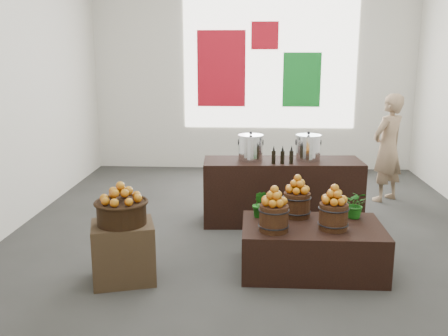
# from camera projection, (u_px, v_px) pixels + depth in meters

# --- Properties ---
(ground) EXTENTS (7.00, 7.00, 0.00)m
(ground) POSITION_uv_depth(u_px,v_px,m) (252.00, 230.00, 6.33)
(ground) COLOR #343432
(ground) RESTS_ON ground
(back_wall) EXTENTS (6.00, 0.04, 4.00)m
(back_wall) POSITION_uv_depth(u_px,v_px,m) (254.00, 63.00, 9.28)
(back_wall) COLOR silver
(back_wall) RESTS_ON ground
(back_opening) EXTENTS (3.20, 0.02, 2.40)m
(back_opening) POSITION_uv_depth(u_px,v_px,m) (270.00, 63.00, 9.25)
(back_opening) COLOR white
(back_opening) RESTS_ON back_wall
(deco_red_left) EXTENTS (0.90, 0.04, 1.40)m
(deco_red_left) POSITION_uv_depth(u_px,v_px,m) (221.00, 69.00, 9.31)
(deco_red_left) COLOR #B40D1D
(deco_red_left) RESTS_ON back_wall
(deco_green_right) EXTENTS (0.70, 0.04, 1.00)m
(deco_green_right) POSITION_uv_depth(u_px,v_px,m) (302.00, 80.00, 9.27)
(deco_green_right) COLOR #138026
(deco_green_right) RESTS_ON back_wall
(deco_red_upper) EXTENTS (0.50, 0.04, 0.50)m
(deco_red_upper) POSITION_uv_depth(u_px,v_px,m) (265.00, 35.00, 9.13)
(deco_red_upper) COLOR #B40D1D
(deco_red_upper) RESTS_ON back_wall
(crate) EXTENTS (0.70, 0.63, 0.59)m
(crate) POSITION_uv_depth(u_px,v_px,m) (124.00, 252.00, 4.87)
(crate) COLOR #432F1F
(crate) RESTS_ON ground
(wicker_basket) EXTENTS (0.47, 0.47, 0.21)m
(wicker_basket) POSITION_uv_depth(u_px,v_px,m) (122.00, 213.00, 4.78)
(wicker_basket) COLOR black
(wicker_basket) RESTS_ON crate
(apples_in_basket) EXTENTS (0.37, 0.37, 0.20)m
(apples_in_basket) POSITION_uv_depth(u_px,v_px,m) (121.00, 192.00, 4.73)
(apples_in_basket) COLOR #901004
(apples_in_basket) RESTS_ON wicker_basket
(display_table) EXTENTS (1.42, 0.87, 0.49)m
(display_table) POSITION_uv_depth(u_px,v_px,m) (312.00, 248.00, 5.11)
(display_table) COLOR black
(display_table) RESTS_ON ground
(apple_bucket_front_left) EXTENTS (0.28, 0.28, 0.26)m
(apple_bucket_front_left) POSITION_uv_depth(u_px,v_px,m) (274.00, 218.00, 4.85)
(apple_bucket_front_left) COLOR #3C2210
(apple_bucket_front_left) RESTS_ON display_table
(apples_in_bucket_front_left) EXTENTS (0.21, 0.21, 0.19)m
(apples_in_bucket_front_left) POSITION_uv_depth(u_px,v_px,m) (274.00, 196.00, 4.80)
(apples_in_bucket_front_left) COLOR #901004
(apples_in_bucket_front_left) RESTS_ON apple_bucket_front_left
(apple_bucket_front_right) EXTENTS (0.28, 0.28, 0.26)m
(apple_bucket_front_right) POSITION_uv_depth(u_px,v_px,m) (333.00, 216.00, 4.91)
(apple_bucket_front_right) COLOR #3C2210
(apple_bucket_front_right) RESTS_ON display_table
(apples_in_bucket_front_right) EXTENTS (0.21, 0.21, 0.19)m
(apples_in_bucket_front_right) POSITION_uv_depth(u_px,v_px,m) (334.00, 194.00, 4.86)
(apples_in_bucket_front_right) COLOR #901004
(apples_in_bucket_front_right) RESTS_ON apple_bucket_front_right
(apple_bucket_rear) EXTENTS (0.28, 0.28, 0.26)m
(apple_bucket_rear) POSITION_uv_depth(u_px,v_px,m) (297.00, 205.00, 5.29)
(apple_bucket_rear) COLOR #3C2210
(apple_bucket_rear) RESTS_ON display_table
(apples_in_bucket_rear) EXTENTS (0.21, 0.21, 0.19)m
(apples_in_bucket_rear) POSITION_uv_depth(u_px,v_px,m) (297.00, 184.00, 5.23)
(apples_in_bucket_rear) COLOR #901004
(apples_in_bucket_rear) RESTS_ON apple_bucket_rear
(herb_garnish_right) EXTENTS (0.34, 0.32, 0.30)m
(herb_garnish_right) POSITION_uv_depth(u_px,v_px,m) (356.00, 204.00, 5.24)
(herb_garnish_right) COLOR #145912
(herb_garnish_right) RESTS_ON display_table
(herb_garnish_left) EXTENTS (0.20, 0.18, 0.29)m
(herb_garnish_left) POSITION_uv_depth(u_px,v_px,m) (260.00, 204.00, 5.25)
(herb_garnish_left) COLOR #145912
(herb_garnish_left) RESTS_ON display_table
(counter) EXTENTS (2.07, 0.76, 0.83)m
(counter) POSITION_uv_depth(u_px,v_px,m) (282.00, 191.00, 6.55)
(counter) COLOR black
(counter) RESTS_ON ground
(stock_pot_left) EXTENTS (0.31, 0.31, 0.31)m
(stock_pot_left) POSITION_uv_depth(u_px,v_px,m) (251.00, 148.00, 6.42)
(stock_pot_left) COLOR silver
(stock_pot_left) RESTS_ON counter
(stock_pot_center) EXTENTS (0.31, 0.31, 0.31)m
(stock_pot_center) POSITION_uv_depth(u_px,v_px,m) (308.00, 148.00, 6.42)
(stock_pot_center) COLOR silver
(stock_pot_center) RESTS_ON counter
(oil_cruets) EXTENTS (0.23, 0.07, 0.23)m
(oil_cruets) POSITION_uv_depth(u_px,v_px,m) (285.00, 155.00, 6.23)
(oil_cruets) COLOR black
(oil_cruets) RESTS_ON counter
(shopper) EXTENTS (0.70, 0.67, 1.62)m
(shopper) POSITION_uv_depth(u_px,v_px,m) (388.00, 148.00, 7.42)
(shopper) COLOR #997C5E
(shopper) RESTS_ON ground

